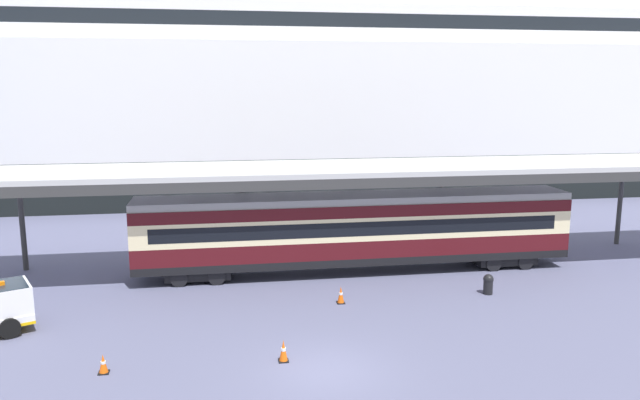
{
  "coord_description": "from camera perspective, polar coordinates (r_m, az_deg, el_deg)",
  "views": [
    {
      "loc": [
        -3.38,
        -19.47,
        9.61
      ],
      "look_at": [
        1.04,
        7.8,
        4.5
      ],
      "focal_mm": 34.68,
      "sensor_mm": 36.0,
      "label": 1
    }
  ],
  "objects": [
    {
      "name": "cruise_ship",
      "position": [
        63.01,
        -5.6,
        13.39
      ],
      "size": [
        173.65,
        29.39,
        38.63
      ],
      "color": "black",
      "rests_on": "ground"
    },
    {
      "name": "platform_canopy",
      "position": [
        32.02,
        3.22,
        2.81
      ],
      "size": [
        45.88,
        5.88,
        5.56
      ],
      "color": "#B8B8B8",
      "rests_on": "ground"
    },
    {
      "name": "traffic_cone_far",
      "position": [
        22.5,
        -3.4,
        -13.73
      ],
      "size": [
        0.36,
        0.36,
        0.79
      ],
      "color": "black",
      "rests_on": "ground"
    },
    {
      "name": "traffic_cone_mid",
      "position": [
        28.01,
        1.93,
        -8.75
      ],
      "size": [
        0.36,
        0.36,
        0.79
      ],
      "color": "black",
      "rests_on": "ground"
    },
    {
      "name": "train_carriage",
      "position": [
        32.19,
        3.31,
        -2.65
      ],
      "size": [
        22.49,
        2.81,
        4.11
      ],
      "color": "black",
      "rests_on": "ground"
    },
    {
      "name": "traffic_cone_near",
      "position": [
        22.87,
        -19.37,
        -14.08
      ],
      "size": [
        0.36,
        0.36,
        0.68
      ],
      "color": "black",
      "rests_on": "ground"
    },
    {
      "name": "quay_bollard",
      "position": [
        30.19,
        15.26,
        -7.43
      ],
      "size": [
        0.48,
        0.48,
        0.96
      ],
      "color": "black",
      "rests_on": "ground"
    },
    {
      "name": "ground_plane",
      "position": [
        21.97,
        0.6,
        -15.46
      ],
      "size": [
        400.0,
        400.0,
        0.0
      ],
      "primitive_type": "plane",
      "color": "slate"
    }
  ]
}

